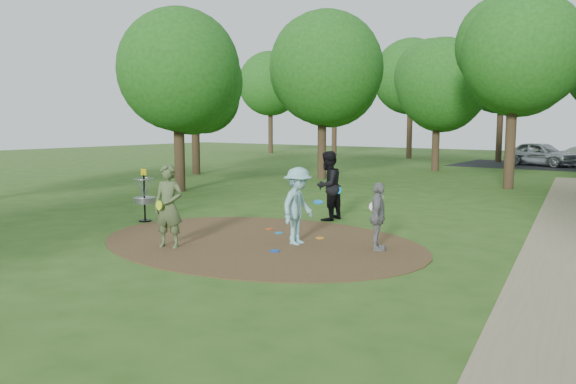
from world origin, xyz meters
The scene contains 15 objects.
ground centered at (0.00, 0.00, 0.00)m, with size 100.00×100.00×0.00m, color #2D5119.
dirt_clearing centered at (0.00, 0.00, 0.01)m, with size 8.40×8.40×0.02m, color #47301C.
footpath centered at (6.50, 2.00, 0.01)m, with size 2.00×40.00×0.01m, color #8C7A5B.
parking_lot centered at (2.00, 30.00, 0.00)m, with size 14.00×8.00×0.01m, color black.
player_observer_with_disc centered at (-1.29, -1.70, 0.96)m, with size 0.82×0.68×1.93m.
player_throwing_with_disc centered at (0.91, 0.33, 0.92)m, with size 1.14×1.24×1.84m.
player_walking_with_disc centered at (-0.27, 3.60, 1.02)m, with size 0.84×1.00×2.04m.
player_waiting_with_disc centered at (2.74, 0.83, 0.78)m, with size 0.71×0.98×1.55m.
disc_ground_cyan centered at (-0.20, 1.07, 0.03)m, with size 0.22×0.22×0.02m, color #187AC2.
disc_ground_blue centered at (0.95, -0.64, 0.03)m, with size 0.22×0.22×0.02m, color #0B3FBF.
disc_ground_red centered at (-0.74, 1.37, 0.03)m, with size 0.22×0.22×0.02m, color #C14213.
car_left centered at (0.30, 29.85, 0.80)m, with size 1.89×4.71×1.60m, color #A5A6AD.
disc_ground_orange centered at (1.01, 1.15, 0.03)m, with size 0.22×0.22×0.02m, color orange.
disc_golf_basket centered at (-4.50, 0.30, 0.87)m, with size 0.63×0.63×1.54m.
tree_ring centered at (1.91, 8.91, 5.22)m, with size 36.98×46.05×9.39m.
Camera 1 is at (8.31, -10.44, 2.87)m, focal length 35.00 mm.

